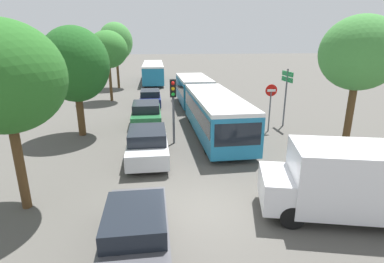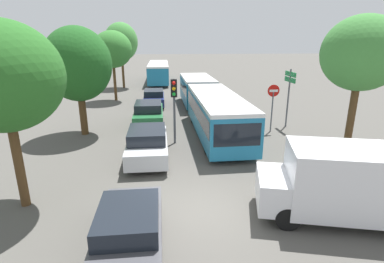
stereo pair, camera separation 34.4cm
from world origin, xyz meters
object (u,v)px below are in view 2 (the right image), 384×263
Objects in this scene: queued_car_navy at (154,98)px; direction_sign_post at (289,86)px; tree_left_distant at (121,43)px; queued_car_silver at (148,143)px; no_entry_sign at (273,101)px; white_van at (350,182)px; queued_car_graphite at (129,230)px; tree_left_near at (3,77)px; tree_left_far at (112,50)px; traffic_light at (174,97)px; queued_car_green at (149,113)px; tree_left_mid at (78,65)px; city_bus_rear at (158,71)px; tree_right_near at (362,54)px; articulated_bus at (207,101)px.

queued_car_navy is 1.08× the size of direction_sign_post.
queued_car_silver is at bearing -79.72° from tree_left_distant.
direction_sign_post reaches higher than no_entry_sign.
white_van is at bearing -69.13° from tree_left_distant.
queued_car_graphite is at bearing -82.28° from tree_left_distant.
no_entry_sign is at bearing -58.32° from tree_left_distant.
queued_car_graphite is 6.57m from white_van.
queued_car_graphite is 5.88m from tree_left_near.
queued_car_silver is 0.70× the size of tree_left_far.
queued_car_green is at bearing -154.34° from traffic_light.
direction_sign_post is 0.60× the size of tree_left_mid.
no_entry_sign is 0.78× the size of direction_sign_post.
city_bus_rear reaches higher than queued_car_silver.
traffic_light is (-5.04, 7.45, 1.26)m from white_van.
white_van is 10.29m from direction_sign_post.
no_entry_sign is at bearing -44.34° from tree_left_far.
no_entry_sign is 21.16m from tree_left_distant.
queued_car_graphite is at bearing 178.90° from queued_car_navy.
tree_left_mid reaches higher than queued_car_graphite.
tree_left_distant is 25.77m from tree_right_near.
white_van is 0.89× the size of tree_left_near.
tree_left_mid is at bearing 159.63° from tree_right_near.
articulated_bus is 2.65× the size of tree_left_near.
tree_left_mid is at bearing 42.44° from queued_car_silver.
tree_left_distant is (-11.00, 17.83, 3.00)m from no_entry_sign.
queued_car_graphite is 0.65× the size of tree_left_far.
queued_car_green is at bearing 1.30° from queued_car_silver.
city_bus_rear is 2.81× the size of queued_car_navy.
tree_right_near is at bearing 73.94° from traffic_light.
queued_car_navy is 11.10m from direction_sign_post.
city_bus_rear is 12.66m from tree_left_far.
queued_car_green is 1.51× the size of no_entry_sign.
queued_car_navy is at bearing 179.22° from city_bus_rear.
queued_car_graphite is 1.38× the size of no_entry_sign.
queued_car_green is 9.67m from tree_left_far.
tree_left_distant reaches higher than tree_left_far.
tree_left_mid is at bearing 89.92° from tree_left_near.
city_bus_rear is (-3.65, 19.29, 0.02)m from articulated_bus.
articulated_bus is 6.17m from queued_car_navy.
traffic_light is (1.56, -3.82, 1.75)m from queued_car_green.
city_bus_rear reaches higher than white_van.
articulated_bus is 4.57m from no_entry_sign.
queued_car_green is at bearing 144.93° from tree_right_near.
no_entry_sign is 15.22m from tree_left_far.
no_entry_sign reaches higher than white_van.
direction_sign_post is at bearing 65.55° from articulated_bus.
tree_left_mid is at bearing 169.52° from city_bus_rear.
traffic_light is at bearing 17.43° from direction_sign_post.
queued_car_graphite is 0.64× the size of tree_left_mid.
white_van is at bearing -82.07° from queued_car_graphite.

